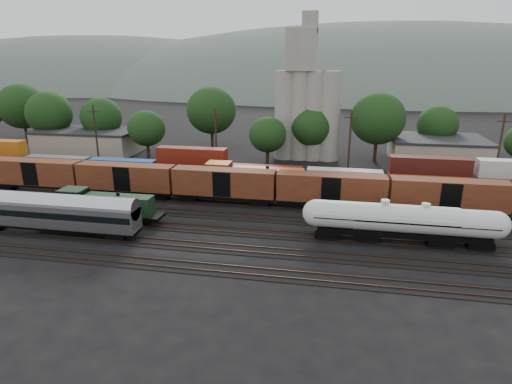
% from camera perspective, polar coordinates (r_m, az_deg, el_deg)
% --- Properties ---
extents(ground, '(600.00, 600.00, 0.00)m').
position_cam_1_polar(ground, '(57.59, 0.38, -3.48)').
color(ground, black).
extents(tracks, '(180.00, 33.20, 0.20)m').
position_cam_1_polar(tracks, '(57.58, 0.38, -3.44)').
color(tracks, black).
rests_on(tracks, ground).
extents(green_locomotive, '(15.09, 2.66, 3.99)m').
position_cam_1_polar(green_locomotive, '(59.25, -20.04, -1.62)').
color(green_locomotive, black).
rests_on(green_locomotive, ground).
extents(tank_car_a, '(18.68, 3.35, 4.90)m').
position_cam_1_polar(tank_car_a, '(51.44, 16.66, -3.46)').
color(tank_car_a, silver).
rests_on(tank_car_a, ground).
extents(tank_car_b, '(18.15, 3.25, 4.76)m').
position_cam_1_polar(tank_car_b, '(52.17, 21.47, -3.77)').
color(tank_car_b, silver).
rests_on(tank_car_b, ground).
extents(passenger_coach, '(21.79, 2.69, 4.95)m').
position_cam_1_polar(passenger_coach, '(56.94, -25.55, -2.28)').
color(passenger_coach, silver).
rests_on(passenger_coach, ground).
extents(orange_locomotive, '(18.50, 3.08, 4.63)m').
position_cam_1_polar(orange_locomotive, '(66.73, -1.13, 1.89)').
color(orange_locomotive, black).
rests_on(orange_locomotive, ground).
extents(boxcar_string, '(184.40, 2.90, 4.20)m').
position_cam_1_polar(boxcar_string, '(60.95, 17.22, 0.01)').
color(boxcar_string, black).
rests_on(boxcar_string, ground).
extents(container_wall, '(186.89, 2.60, 5.80)m').
position_cam_1_polar(container_wall, '(70.84, 17.69, 1.97)').
color(container_wall, black).
rests_on(container_wall, ground).
extents(grain_silo, '(13.40, 5.00, 29.00)m').
position_cam_1_polar(grain_silo, '(89.58, 6.71, 11.45)').
color(grain_silo, '#9B988E').
rests_on(grain_silo, ground).
extents(industrial_sheds, '(119.38, 17.26, 5.10)m').
position_cam_1_polar(industrial_sheds, '(90.02, 8.61, 5.79)').
color(industrial_sheds, '#9E937F').
rests_on(industrial_sheds, ground).
extents(tree_band, '(166.34, 21.79, 14.48)m').
position_cam_1_polar(tree_band, '(93.70, -2.07, 9.89)').
color(tree_band, black).
rests_on(tree_band, ground).
extents(utility_poles, '(122.20, 0.36, 12.00)m').
position_cam_1_polar(utility_poles, '(76.86, 3.34, 6.71)').
color(utility_poles, black).
rests_on(utility_poles, ground).
extents(distant_hills, '(860.00, 286.00, 130.00)m').
position_cam_1_polar(distant_hills, '(315.90, 13.35, 9.69)').
color(distant_hills, '#59665B').
rests_on(distant_hills, ground).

